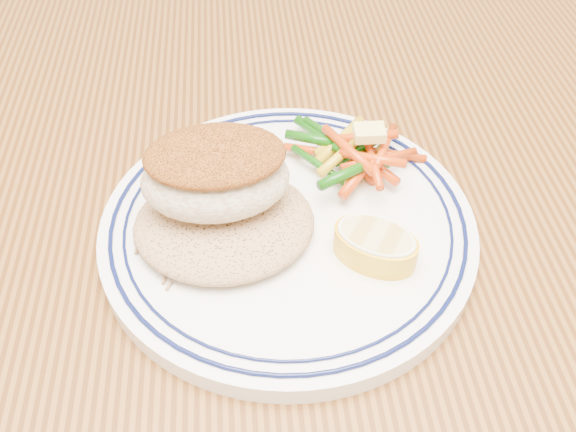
# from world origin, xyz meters

# --- Properties ---
(dining_table) EXTENTS (1.50, 0.90, 0.75)m
(dining_table) POSITION_xyz_m (0.00, 0.00, 0.65)
(dining_table) COLOR #4F2B0F
(dining_table) RESTS_ON ground
(plate) EXTENTS (0.26, 0.26, 0.02)m
(plate) POSITION_xyz_m (0.02, -0.00, 0.76)
(plate) COLOR white
(plate) RESTS_ON dining_table
(rice_pilaf) EXTENTS (0.12, 0.11, 0.02)m
(rice_pilaf) POSITION_xyz_m (-0.03, -0.01, 0.78)
(rice_pilaf) COLOR #A07750
(rice_pilaf) RESTS_ON plate
(fish_fillet) EXTENTS (0.10, 0.07, 0.05)m
(fish_fillet) POSITION_xyz_m (-0.03, 0.01, 0.81)
(fish_fillet) COLOR beige
(fish_fillet) RESTS_ON rice_pilaf
(vegetable_pile) EXTENTS (0.11, 0.10, 0.03)m
(vegetable_pile) POSITION_xyz_m (0.07, 0.05, 0.78)
(vegetable_pile) COLOR #BD3609
(vegetable_pile) RESTS_ON plate
(butter_pat) EXTENTS (0.02, 0.02, 0.01)m
(butter_pat) POSITION_xyz_m (0.08, 0.05, 0.80)
(butter_pat) COLOR #F8E279
(butter_pat) RESTS_ON vegetable_pile
(lemon_wedge) EXTENTS (0.07, 0.07, 0.02)m
(lemon_wedge) POSITION_xyz_m (0.07, -0.04, 0.78)
(lemon_wedge) COLOR yellow
(lemon_wedge) RESTS_ON plate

